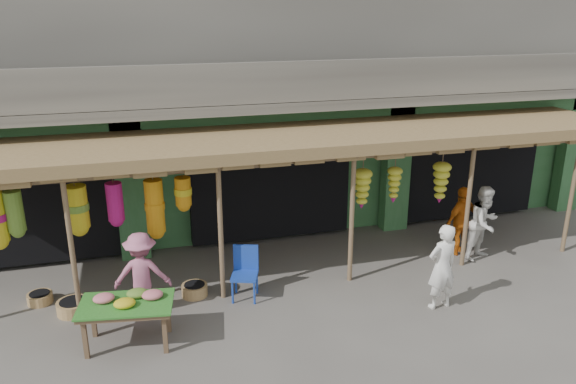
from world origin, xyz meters
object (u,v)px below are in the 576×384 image
object	(u,v)px
person_vendor	(462,221)
flower_table	(127,305)
blue_chair	(245,269)
person_right	(484,223)
person_shopper	(142,274)
person_front	(442,267)

from	to	relation	value
person_vendor	flower_table	bearing A→B (deg)	-3.80
flower_table	blue_chair	world-z (taller)	blue_chair
flower_table	person_right	world-z (taller)	person_right
flower_table	person_shopper	size ratio (longest dim) A/B	1.03
person_front	person_shopper	bearing A→B (deg)	-21.64
person_front	person_shopper	size ratio (longest dim) A/B	1.05
blue_chair	person_shopper	size ratio (longest dim) A/B	0.65
person_right	person_vendor	distance (m)	0.47
person_right	blue_chair	bearing A→B (deg)	160.84
flower_table	person_shopper	xyz separation A→B (m)	(0.25, 0.91, 0.06)
person_front	blue_chair	bearing A→B (deg)	-30.18
person_vendor	person_right	bearing A→B (deg)	116.66
blue_chair	person_shopper	world-z (taller)	person_shopper
person_front	person_vendor	size ratio (longest dim) A/B	1.05
person_right	person_vendor	bearing A→B (deg)	111.50
flower_table	person_front	xyz separation A→B (m)	(5.33, -0.31, 0.09)
flower_table	person_shopper	world-z (taller)	person_shopper
person_right	person_shopper	size ratio (longest dim) A/B	1.06
blue_chair	person_vendor	size ratio (longest dim) A/B	0.64
flower_table	person_right	distance (m)	7.35
person_right	person_shopper	xyz separation A→B (m)	(-6.98, -0.35, -0.05)
flower_table	person_right	xyz separation A→B (m)	(7.24, 1.26, 0.10)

